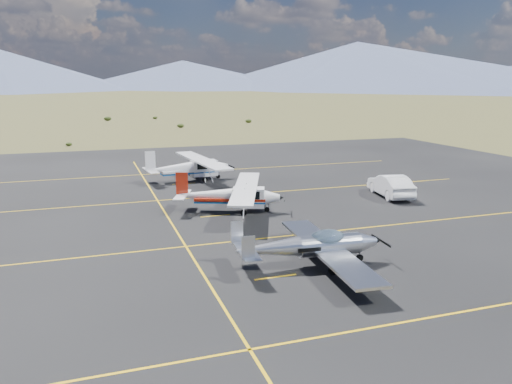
{
  "coord_description": "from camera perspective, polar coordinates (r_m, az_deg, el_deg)",
  "views": [
    {
      "loc": [
        -10.54,
        -23.09,
        8.6
      ],
      "look_at": [
        -0.48,
        6.67,
        1.6
      ],
      "focal_mm": 35.0,
      "sensor_mm": 36.0,
      "label": 1
    }
  ],
  "objects": [
    {
      "name": "sedan",
      "position": [
        39.21,
        15.12,
        0.73
      ],
      "size": [
        2.64,
        5.37,
        1.69
      ],
      "primitive_type": "imported",
      "rotation": [
        0.0,
        0.0,
        2.97
      ],
      "color": "white",
      "rests_on": "apron"
    },
    {
      "name": "aircraft_plain",
      "position": [
        44.04,
        -7.59,
        2.85
      ],
      "size": [
        6.76,
        11.22,
        2.83
      ],
      "rotation": [
        0.0,
        0.0,
        0.11
      ],
      "color": "white",
      "rests_on": "apron"
    },
    {
      "name": "ground",
      "position": [
        26.8,
        5.59,
        -6.22
      ],
      "size": [
        1600.0,
        1600.0,
        0.0
      ],
      "primitive_type": "plane",
      "color": "#383D1C",
      "rests_on": "ground"
    },
    {
      "name": "aircraft_cessna",
      "position": [
        33.36,
        -2.97,
        -0.31
      ],
      "size": [
        7.42,
        10.27,
        2.66
      ],
      "rotation": [
        0.0,
        0.0,
        -0.37
      ],
      "color": "white",
      "rests_on": "apron"
    },
    {
      "name": "aircraft_low_wing",
      "position": [
        23.77,
        6.51,
        -6.15
      ],
      "size": [
        7.0,
        9.73,
        2.11
      ],
      "rotation": [
        0.0,
        0.0,
        -0.08
      ],
      "color": "silver",
      "rests_on": "apron"
    },
    {
      "name": "apron",
      "position": [
        33.02,
        0.61,
        -2.53
      ],
      "size": [
        72.0,
        72.0,
        0.02
      ],
      "primitive_type": "cube",
      "color": "black",
      "rests_on": "ground"
    }
  ]
}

